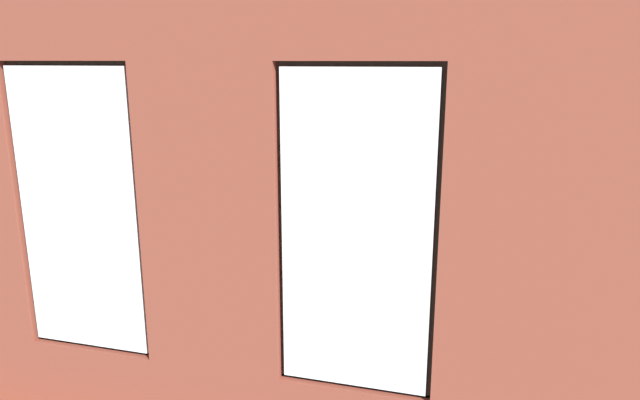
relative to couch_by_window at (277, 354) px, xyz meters
The scene contains 20 objects.
ground_plane 2.18m from the couch_by_window, 85.00° to the right, with size 7.28×6.33×0.10m, color #99663D.
brick_wall_with_windows 1.36m from the couch_by_window, 73.92° to the left, with size 6.68×0.30×3.05m.
white_wall_right 4.15m from the couch_by_window, 29.13° to the right, with size 0.10×5.33×3.05m, color silver.
couch_by_window is the anchor object (origin of this frame).
couch_left 3.06m from the couch_by_window, 143.30° to the right, with size 0.87×1.91×0.80m.
coffee_table 2.31m from the couch_by_window, 88.85° to the right, with size 1.34×0.75×0.42m.
cup_ceramic 2.47m from the couch_by_window, 97.50° to the right, with size 0.07×0.07×0.09m, color #B23D38.
candle_jar 2.32m from the couch_by_window, 88.85° to the right, with size 0.08×0.08×0.10m, color #B7333D.
table_plant_small 2.25m from the couch_by_window, 78.49° to the right, with size 0.15×0.15×0.24m.
remote_gray 2.42m from the couch_by_window, 84.92° to the right, with size 0.05×0.17×0.02m, color #59595B.
remote_silver 2.20m from the couch_by_window, 91.40° to the right, with size 0.05×0.17×0.02m, color #B2B2B7.
media_console 3.71m from the couch_by_window, 31.02° to the right, with size 1.04×0.42×0.47m, color black.
tv_flatscreen 3.74m from the couch_by_window, 31.06° to the right, with size 0.96×0.20×0.65m.
papasan_chair 4.15m from the couch_by_window, 80.75° to the right, with size 1.17×1.17×0.72m.
potted_plant_near_tv 2.79m from the couch_by_window, 19.74° to the right, with size 0.43×0.43×0.64m.
potted_plant_by_left_couch 3.83m from the couch_by_window, 122.40° to the right, with size 0.27×0.27×0.48m.
potted_plant_beside_window_right 2.05m from the couch_by_window, ahead, with size 1.06×1.16×1.28m.
potted_plant_corner_near_left 5.06m from the couch_by_window, 121.19° to the right, with size 1.11×1.15×1.53m.
potted_plant_foreground_right 5.16m from the couch_by_window, 55.86° to the right, with size 0.95×0.89×1.33m.
potted_plant_mid_room_small 3.43m from the couch_by_window, 106.64° to the right, with size 0.36×0.36×0.53m.
Camera 1 is at (-1.58, 5.89, 2.54)m, focal length 32.00 mm.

